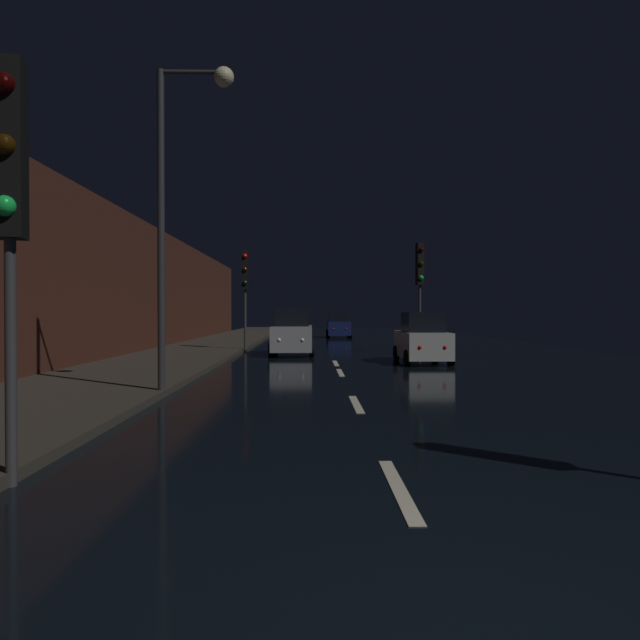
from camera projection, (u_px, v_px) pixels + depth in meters
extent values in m
cube|color=black|center=(330.00, 352.00, 27.59)|extent=(25.08, 84.00, 0.02)
cube|color=#38332B|center=(197.00, 350.00, 27.48)|extent=(4.40, 84.00, 0.15)
cube|color=#472319|center=(117.00, 284.00, 23.90)|extent=(0.80, 63.00, 6.09)
cube|color=beige|center=(398.00, 488.00, 6.09)|extent=(0.16, 2.20, 0.01)
cube|color=beige|center=(356.00, 404.00, 11.71)|extent=(0.16, 2.20, 0.01)
cube|color=beige|center=(340.00, 373.00, 17.90)|extent=(0.16, 2.20, 0.01)
cube|color=beige|center=(336.00, 363.00, 21.21)|extent=(0.16, 2.20, 0.01)
cylinder|color=#38383A|center=(11.00, 363.00, 6.16)|extent=(0.12, 0.12, 2.65)
cube|color=black|center=(9.00, 149.00, 6.14)|extent=(0.37, 0.40, 1.90)
sphere|color=black|center=(4.00, 83.00, 5.95)|extent=(0.22, 0.22, 0.22)
sphere|color=black|center=(4.00, 145.00, 5.96)|extent=(0.22, 0.22, 0.22)
sphere|color=#19D84C|center=(5.00, 206.00, 5.97)|extent=(0.22, 0.22, 0.22)
cylinder|color=#38383A|center=(420.00, 319.00, 26.17)|extent=(0.12, 0.12, 3.13)
cube|color=black|center=(420.00, 264.00, 26.14)|extent=(0.36, 0.39, 1.90)
sphere|color=black|center=(421.00, 250.00, 25.95)|extent=(0.22, 0.22, 0.22)
sphere|color=black|center=(421.00, 264.00, 25.96)|extent=(0.22, 0.22, 0.22)
sphere|color=#19D84C|center=(421.00, 278.00, 25.97)|extent=(0.22, 0.22, 0.22)
cylinder|color=#38383A|center=(245.00, 321.00, 27.46)|extent=(0.12, 0.12, 2.98)
cube|color=black|center=(245.00, 270.00, 27.43)|extent=(0.33, 0.37, 1.90)
sphere|color=red|center=(245.00, 256.00, 27.25)|extent=(0.22, 0.22, 0.22)
sphere|color=black|center=(245.00, 269.00, 27.26)|extent=(0.22, 0.22, 0.22)
sphere|color=black|center=(245.00, 283.00, 27.26)|extent=(0.22, 0.22, 0.22)
cylinder|color=#2D2D30|center=(161.00, 234.00, 12.75)|extent=(0.16, 0.16, 7.23)
cylinder|color=#2D2D30|center=(192.00, 72.00, 12.72)|extent=(1.40, 0.10, 0.10)
sphere|color=beige|center=(224.00, 77.00, 12.73)|extent=(0.44, 0.44, 0.44)
cube|color=#A5A8AD|center=(292.00, 338.00, 25.63)|extent=(1.73, 4.05, 1.06)
cube|color=black|center=(292.00, 317.00, 25.77)|extent=(1.47, 2.02, 0.81)
cylinder|color=black|center=(311.00, 350.00, 24.24)|extent=(0.21, 0.62, 0.62)
cylinder|color=black|center=(271.00, 350.00, 24.21)|extent=(0.21, 0.62, 0.62)
cylinder|color=black|center=(311.00, 346.00, 27.07)|extent=(0.21, 0.62, 0.62)
cylinder|color=black|center=(275.00, 346.00, 27.04)|extent=(0.21, 0.62, 0.62)
sphere|color=white|center=(302.00, 340.00, 23.66)|extent=(0.17, 0.17, 0.17)
sphere|color=white|center=(279.00, 340.00, 23.64)|extent=(0.17, 0.17, 0.17)
sphere|color=red|center=(304.00, 336.00, 27.62)|extent=(0.17, 0.17, 0.17)
sphere|color=red|center=(284.00, 336.00, 27.61)|extent=(0.17, 0.17, 0.17)
cube|color=#141E51|center=(339.00, 328.00, 43.52)|extent=(1.65, 3.86, 1.01)
cube|color=black|center=(339.00, 316.00, 43.37)|extent=(1.41, 1.93, 0.77)
cylinder|color=black|center=(327.00, 333.00, 44.86)|extent=(0.20, 0.59, 0.59)
cylinder|color=black|center=(348.00, 333.00, 44.89)|extent=(0.20, 0.59, 0.59)
cylinder|color=black|center=(328.00, 334.00, 42.16)|extent=(0.20, 0.59, 0.59)
cylinder|color=black|center=(350.00, 334.00, 42.18)|extent=(0.20, 0.59, 0.59)
sphere|color=slate|center=(332.00, 327.00, 45.40)|extent=(0.17, 0.17, 0.17)
sphere|color=slate|center=(343.00, 327.00, 45.41)|extent=(0.17, 0.17, 0.17)
sphere|color=red|center=(334.00, 329.00, 41.62)|extent=(0.17, 0.17, 0.17)
sphere|color=red|center=(346.00, 329.00, 41.63)|extent=(0.17, 0.17, 0.17)
cube|color=silver|center=(422.00, 345.00, 21.53)|extent=(1.57, 3.67, 0.96)
cube|color=black|center=(423.00, 322.00, 21.39)|extent=(1.34, 1.84, 0.73)
cylinder|color=black|center=(396.00, 353.00, 22.81)|extent=(0.19, 0.56, 0.56)
cylinder|color=black|center=(435.00, 353.00, 22.83)|extent=(0.19, 0.56, 0.56)
cylinder|color=black|center=(407.00, 358.00, 20.24)|extent=(0.19, 0.56, 0.56)
cylinder|color=black|center=(451.00, 358.00, 20.26)|extent=(0.19, 0.56, 0.56)
sphere|color=slate|center=(403.00, 342.00, 23.32)|extent=(0.16, 0.16, 0.16)
sphere|color=slate|center=(424.00, 342.00, 23.34)|extent=(0.16, 0.16, 0.16)
sphere|color=red|center=(419.00, 347.00, 19.73)|extent=(0.16, 0.16, 0.16)
sphere|color=red|center=(445.00, 347.00, 19.74)|extent=(0.16, 0.16, 0.16)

